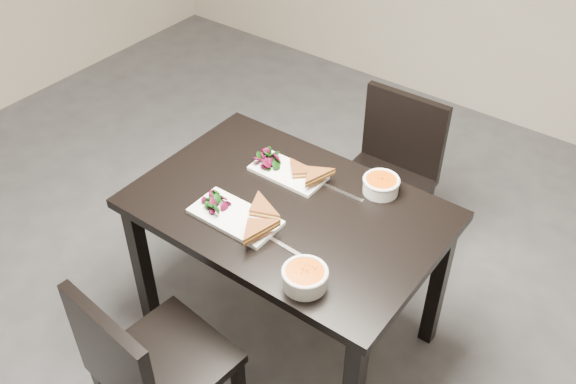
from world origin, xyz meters
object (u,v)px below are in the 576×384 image
object	(u,v)px
plate_near	(235,217)
soup_bowl_near	(305,277)
chair_far	(389,170)
soup_bowl_far	(381,184)
plate_far	(288,173)
table	(288,225)
chair_near	(147,366)

from	to	relation	value
plate_near	soup_bowl_near	world-z (taller)	soup_bowl_near
chair_far	plate_near	size ratio (longest dim) A/B	2.44
plate_near	soup_bowl_far	distance (m)	0.59
plate_near	plate_far	distance (m)	0.34
plate_near	soup_bowl_near	xyz separation A→B (m)	(0.41, -0.12, 0.03)
soup_bowl_near	plate_near	bearing A→B (deg)	164.15
plate_near	plate_far	size ratio (longest dim) A/B	1.11
chair_far	soup_bowl_far	size ratio (longest dim) A/B	5.72
table	plate_near	world-z (taller)	plate_near
chair_near	chair_far	world-z (taller)	same
soup_bowl_near	plate_far	xyz separation A→B (m)	(-0.41, 0.46, -0.03)
table	soup_bowl_near	distance (m)	0.44
chair_far	soup_bowl_near	size ratio (longest dim) A/B	5.32
soup_bowl_near	chair_far	bearing A→B (deg)	102.76
chair_near	chair_far	distance (m)	1.50
table	chair_near	size ratio (longest dim) A/B	1.41
plate_near	soup_bowl_far	xyz separation A→B (m)	(0.36, 0.47, 0.03)
plate_near	chair_near	bearing A→B (deg)	-85.11
table	plate_near	xyz separation A→B (m)	(-0.12, -0.18, 0.11)
chair_far	soup_bowl_near	world-z (taller)	chair_far
soup_bowl_near	chair_near	bearing A→B (deg)	-129.29
plate_near	plate_far	bearing A→B (deg)	90.48
table	chair_near	world-z (taller)	chair_near
chair_near	plate_near	bearing A→B (deg)	100.76
soup_bowl_far	chair_far	bearing A→B (deg)	112.33
chair_near	soup_bowl_near	xyz separation A→B (m)	(0.36, 0.44, 0.31)
table	plate_far	xyz separation A→B (m)	(-0.12, 0.16, 0.11)
soup_bowl_near	plate_far	distance (m)	0.62
chair_near	chair_far	size ratio (longest dim) A/B	1.00
plate_far	soup_bowl_far	distance (m)	0.39
chair_near	soup_bowl_far	bearing A→B (deg)	78.92
table	plate_far	distance (m)	0.23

